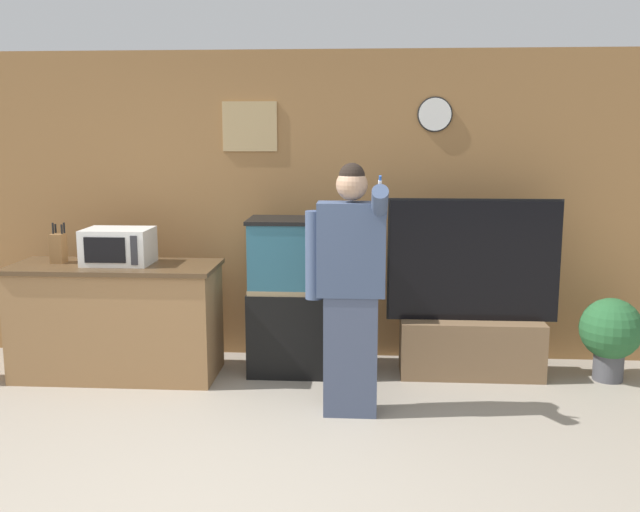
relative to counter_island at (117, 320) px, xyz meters
The scene contains 9 objects.
ground_plane 2.30m from the counter_island, 57.39° to the right, with size 18.00×18.00×0.00m, color gray.
wall_back_paneled 1.63m from the counter_island, 28.82° to the left, with size 10.00×0.08×2.60m.
counter_island is the anchor object (origin of this frame).
microwave 0.59m from the counter_island, 41.90° to the left, with size 0.52×0.38×0.28m.
knife_block 0.74m from the counter_island, behind, with size 0.10×0.12×0.32m.
aquarium_on_stand 1.49m from the counter_island, ahead, with size 0.85×0.48×1.26m.
tv_on_stand 2.82m from the counter_island, ahead, with size 1.35×0.40×1.42m.
person_standing 2.03m from the counter_island, 19.78° to the right, with size 0.55×0.41×1.73m.
potted_plant 3.89m from the counter_island, ahead, with size 0.48×0.48×0.66m.
Camera 1 is at (0.75, -3.47, 1.94)m, focal length 40.00 mm.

